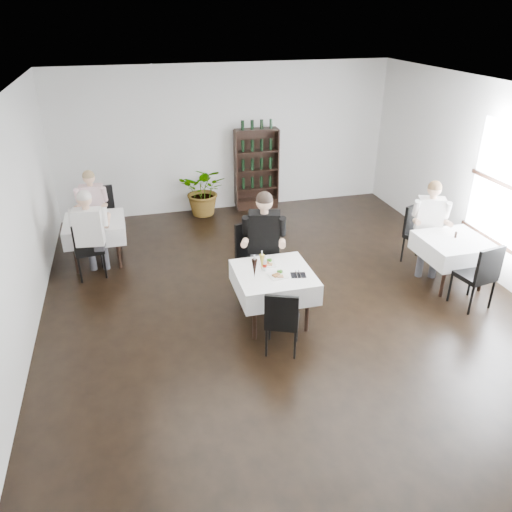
{
  "coord_description": "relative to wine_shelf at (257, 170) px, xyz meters",
  "views": [
    {
      "loc": [
        -2.04,
        -5.65,
        3.98
      ],
      "look_at": [
        -0.5,
        0.2,
        0.94
      ],
      "focal_mm": 35.0,
      "sensor_mm": 36.0,
      "label": 1
    }
  ],
  "objects": [
    {
      "name": "room_shell",
      "position": [
        -0.6,
        -4.31,
        0.65
      ],
      "size": [
        9.0,
        9.0,
        9.0
      ],
      "color": "black",
      "rests_on": "ground"
    },
    {
      "name": "main_chair_far",
      "position": [
        -0.94,
        -3.46,
        -0.21
      ],
      "size": [
        0.64,
        0.65,
        1.12
      ],
      "color": "black",
      "rests_on": "ground"
    },
    {
      "name": "plate_far",
      "position": [
        -0.92,
        -4.08,
        -0.06
      ],
      "size": [
        0.24,
        0.24,
        0.07
      ],
      "color": "white",
      "rests_on": "main_table"
    },
    {
      "name": "right_chair_far",
      "position": [
        2.0,
        -3.19,
        -0.27
      ],
      "size": [
        0.59,
        0.6,
        1.01
      ],
      "color": "black",
      "rests_on": "ground"
    },
    {
      "name": "diner_left_near",
      "position": [
        -3.32,
        -2.4,
        0.04
      ],
      "size": [
        0.61,
        0.62,
        1.53
      ],
      "color": "#3B3C42",
      "rests_on": "ground"
    },
    {
      "name": "plate_near",
      "position": [
        -0.88,
        -4.44,
        -0.06
      ],
      "size": [
        0.25,
        0.25,
        0.07
      ],
      "color": "white",
      "rests_on": "main_table"
    },
    {
      "name": "pilsner_lager",
      "position": [
        -1.05,
        -4.24,
        0.05
      ],
      "size": [
        0.07,
        0.07,
        0.3
      ],
      "color": "gold",
      "rests_on": "main_table"
    },
    {
      "name": "diner_left_far",
      "position": [
        -3.33,
        -1.21,
        -0.01
      ],
      "size": [
        0.56,
        0.56,
        1.44
      ],
      "color": "#3B3C42",
      "rests_on": "ground"
    },
    {
      "name": "napkin_cutlery",
      "position": [
        -0.61,
        -4.49,
        -0.07
      ],
      "size": [
        0.23,
        0.22,
        0.02
      ],
      "color": "black",
      "rests_on": "main_table"
    },
    {
      "name": "main_chair_near",
      "position": [
        -1.01,
        -5.05,
        -0.33
      ],
      "size": [
        0.54,
        0.54,
        0.91
      ],
      "color": "black",
      "rests_on": "ground"
    },
    {
      "name": "coke_bottle",
      "position": [
        -1.01,
        -4.24,
        0.01
      ],
      "size": [
        0.06,
        0.06,
        0.23
      ],
      "color": "silver",
      "rests_on": "main_table"
    },
    {
      "name": "right_chair_near",
      "position": [
        2.04,
        -4.75,
        -0.27
      ],
      "size": [
        0.54,
        0.54,
        1.02
      ],
      "color": "black",
      "rests_on": "ground"
    },
    {
      "name": "pepper_mill",
      "position": [
        2.14,
        -3.96,
        -0.03
      ],
      "size": [
        0.05,
        0.05,
        0.09
      ],
      "primitive_type": "cylinder",
      "rotation": [
        0.0,
        0.0,
        -0.24
      ],
      "color": "black",
      "rests_on": "right_table"
    },
    {
      "name": "left_chair_near",
      "position": [
        -3.39,
        -2.38,
        -0.29
      ],
      "size": [
        0.51,
        0.52,
        0.98
      ],
      "color": "black",
      "rests_on": "ground"
    },
    {
      "name": "left_chair_far",
      "position": [
        -3.19,
        -1.14,
        -0.22
      ],
      "size": [
        0.56,
        0.56,
        1.09
      ],
      "color": "black",
      "rests_on": "ground"
    },
    {
      "name": "right_table",
      "position": [
        2.1,
        -4.01,
        -0.23
      ],
      "size": [
        0.98,
        0.98,
        0.77
      ],
      "color": "black",
      "rests_on": "ground"
    },
    {
      "name": "main_table",
      "position": [
        -0.9,
        -4.31,
        -0.23
      ],
      "size": [
        1.03,
        1.03,
        0.77
      ],
      "color": "black",
      "rests_on": "ground"
    },
    {
      "name": "wine_shelf",
      "position": [
        0.0,
        0.0,
        0.0
      ],
      "size": [
        0.9,
        0.28,
        1.75
      ],
      "color": "black",
      "rests_on": "ground"
    },
    {
      "name": "potted_tree",
      "position": [
        -1.15,
        -0.11,
        -0.31
      ],
      "size": [
        1.21,
        1.14,
        1.07
      ],
      "primitive_type": "imported",
      "rotation": [
        0.0,
        0.0,
        -0.4
      ],
      "color": "#2B581E",
      "rests_on": "ground"
    },
    {
      "name": "pilsner_dark",
      "position": [
        -1.19,
        -4.39,
        0.06
      ],
      "size": [
        0.08,
        0.08,
        0.33
      ],
      "color": "black",
      "rests_on": "main_table"
    },
    {
      "name": "diner_right_far",
      "position": [
        1.99,
        -3.47,
        0.03
      ],
      "size": [
        0.68,
        0.71,
        1.52
      ],
      "color": "#3B3C42",
      "rests_on": "ground"
    },
    {
      "name": "left_table",
      "position": [
        -3.3,
        -1.81,
        -0.23
      ],
      "size": [
        0.98,
        0.98,
        0.77
      ],
      "color": "black",
      "rests_on": "ground"
    },
    {
      "name": "diner_main",
      "position": [
        -0.86,
        -3.67,
        0.12
      ],
      "size": [
        0.7,
        0.75,
        1.66
      ],
      "color": "#3B3C42",
      "rests_on": "ground"
    }
  ]
}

